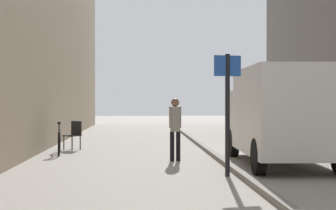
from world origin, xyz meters
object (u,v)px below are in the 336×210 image
Objects in this scene: delivery_van at (280,114)px; bicycle_leaning at (59,141)px; cafe_chair_near_window at (74,133)px; street_sign_post at (227,104)px; pedestrian_main_foreground at (175,125)px.

bicycle_leaning is (-5.97, 2.83, -0.91)m from delivery_van.
delivery_van is 7.12m from cafe_chair_near_window.
street_sign_post is at bearing -129.52° from delivery_van.
street_sign_post is 2.77× the size of cafe_chair_near_window.
delivery_van is at bearing -143.44° from street_sign_post.
street_sign_post is at bearing 160.47° from cafe_chair_near_window.
pedestrian_main_foreground is 2.75m from delivery_van.
street_sign_post reaches higher than bicycle_leaning.
delivery_van reaches higher than cafe_chair_near_window.
cafe_chair_near_window is (-3.11, 3.33, -0.42)m from pedestrian_main_foreground.
pedestrian_main_foreground is at bearing -38.66° from bicycle_leaning.
pedestrian_main_foreground is 0.95× the size of bicycle_leaning.
cafe_chair_near_window is (-4.03, 6.07, -1.00)m from street_sign_post.
bicycle_leaning is at bearing 115.86° from cafe_chair_near_window.
pedestrian_main_foreground reaches higher than cafe_chair_near_window.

